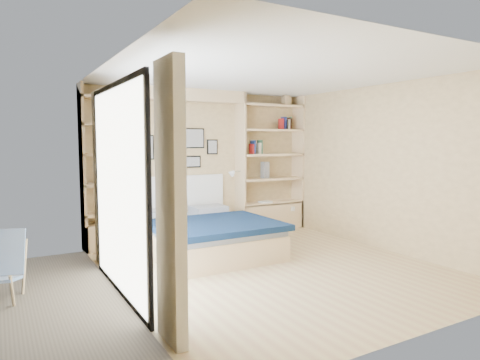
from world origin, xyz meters
TOP-DOWN VIEW (x-y plane):
  - ground at (0.00, 0.00)m, footprint 4.50×4.50m
  - room_shell at (-0.39, 1.52)m, footprint 4.50×4.50m
  - bed at (-0.45, 1.14)m, footprint 1.72×2.17m
  - photo_gallery at (-0.45, 2.22)m, footprint 1.48×0.02m
  - reading_lamps at (-0.30, 2.00)m, footprint 1.92×0.12m
  - shelf_decor at (1.10, 2.07)m, footprint 3.48×0.23m

SIDE VIEW (x-z plane):
  - ground at x=0.00m, z-range 0.00..0.00m
  - bed at x=-0.45m, z-range -0.26..0.81m
  - room_shell at x=-0.39m, z-range -1.17..3.33m
  - reading_lamps at x=-0.30m, z-range 1.03..1.17m
  - photo_gallery at x=-0.45m, z-range 1.19..2.01m
  - shelf_decor at x=1.10m, z-range 0.69..2.72m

